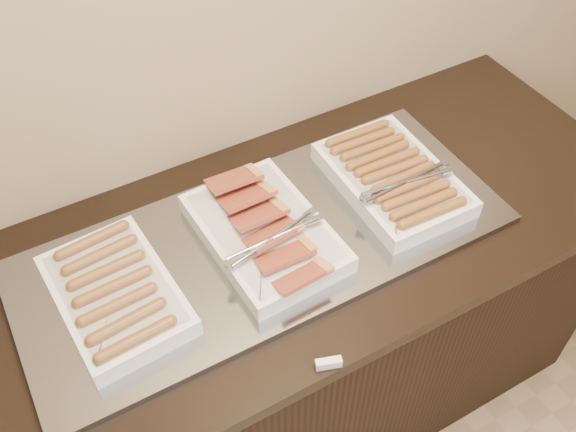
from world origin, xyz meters
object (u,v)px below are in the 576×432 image
object	(u,v)px
counter	(270,341)
dish_center	(265,232)
warming_tray	(265,242)
dish_left	(115,294)
dish_right	(393,178)

from	to	relation	value
counter	dish_center	world-z (taller)	dish_center
warming_tray	dish_center	bearing A→B (deg)	-92.68
dish_left	dish_right	distance (m)	0.75
counter	dish_right	distance (m)	0.63
dish_center	dish_right	distance (m)	0.38
warming_tray	dish_center	xyz separation A→B (m)	(-0.00, -0.00, 0.04)
dish_center	dish_left	bearing A→B (deg)	176.85
counter	warming_tray	world-z (taller)	warming_tray
dish_right	dish_center	bearing A→B (deg)	-179.18
warming_tray	dish_center	distance (m)	0.04
dish_left	warming_tray	bearing A→B (deg)	-3.96
dish_left	dish_center	xyz separation A→B (m)	(0.37, -0.00, 0.00)
counter	warming_tray	size ratio (longest dim) A/B	1.72
counter	dish_left	size ratio (longest dim) A/B	5.47
dish_center	counter	bearing A→B (deg)	53.87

